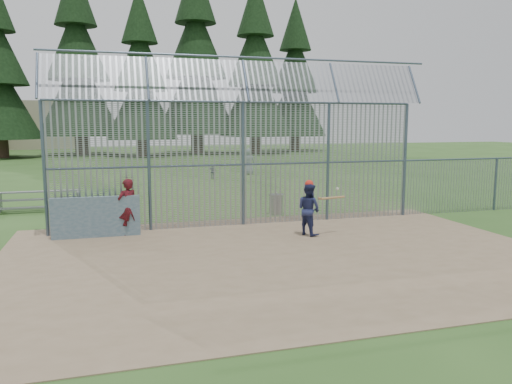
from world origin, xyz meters
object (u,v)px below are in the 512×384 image
object	(u,v)px
batter	(309,209)
onlooker	(128,207)
dugout_wall	(96,217)
bleacher	(39,200)
trash_can	(276,204)

from	to	relation	value
batter	onlooker	xyz separation A→B (m)	(-5.18, 1.49, 0.07)
dugout_wall	bleacher	size ratio (longest dim) A/B	0.83
trash_can	bleacher	world-z (taller)	trash_can
batter	bleacher	world-z (taller)	batter
batter	trash_can	xyz separation A→B (m)	(0.17, 3.57, -0.41)
onlooker	trash_can	xyz separation A→B (m)	(5.35, 2.09, -0.49)
onlooker	bleacher	distance (m)	6.10
batter	onlooker	size ratio (longest dim) A/B	0.91
trash_can	bleacher	distance (m)	9.03
batter	trash_can	distance (m)	3.60
dugout_wall	onlooker	distance (m)	0.94
batter	trash_can	size ratio (longest dim) A/B	1.89
dugout_wall	batter	bearing A→B (deg)	-13.19
dugout_wall	batter	size ratio (longest dim) A/B	1.61
onlooker	dugout_wall	bearing A→B (deg)	-20.78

